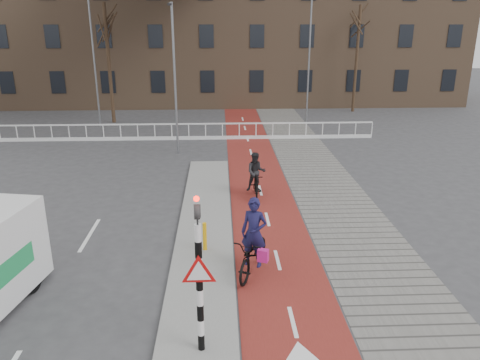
{
  "coord_description": "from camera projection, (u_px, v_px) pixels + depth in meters",
  "views": [
    {
      "loc": [
        -0.14,
        -10.24,
        6.7
      ],
      "look_at": [
        0.52,
        5.0,
        1.5
      ],
      "focal_mm": 35.0,
      "sensor_mm": 36.0,
      "label": 1
    }
  ],
  "objects": [
    {
      "name": "ground",
      "position": [
        228.0,
        300.0,
        11.85
      ],
      "size": [
        120.0,
        120.0,
        0.0
      ],
      "primitive_type": "plane",
      "color": "#38383A",
      "rests_on": "ground"
    },
    {
      "name": "streetlight_right",
      "position": [
        309.0,
        57.0,
        31.33
      ],
      "size": [
        0.12,
        0.12,
        8.87
      ],
      "primitive_type": "cylinder",
      "color": "slate",
      "rests_on": "ground"
    },
    {
      "name": "streetlight_near",
      "position": [
        175.0,
        82.0,
        23.68
      ],
      "size": [
        0.12,
        0.12,
        7.58
      ],
      "primitive_type": "cylinder",
      "color": "slate",
      "rests_on": "ground"
    },
    {
      "name": "tree_right",
      "position": [
        357.0,
        60.0,
        35.31
      ],
      "size": [
        0.22,
        0.22,
        7.84
      ],
      "primitive_type": "cylinder",
      "color": "#322316",
      "rests_on": "ground"
    },
    {
      "name": "tree_mid",
      "position": [
        109.0,
        65.0,
        31.32
      ],
      "size": [
        0.24,
        0.24,
        7.86
      ],
      "primitive_type": "cylinder",
      "color": "#322316",
      "rests_on": "ground"
    },
    {
      "name": "traffic_signal",
      "position": [
        199.0,
        271.0,
        9.27
      ],
      "size": [
        0.8,
        0.8,
        3.68
      ],
      "color": "black",
      "rests_on": "curb_island"
    },
    {
      "name": "railing",
      "position": [
        138.0,
        135.0,
        27.62
      ],
      "size": [
        28.0,
        0.1,
        0.99
      ],
      "color": "silver",
      "rests_on": "ground"
    },
    {
      "name": "cyclist_near",
      "position": [
        254.0,
        248.0,
        12.89
      ],
      "size": [
        1.51,
        2.28,
        2.21
      ],
      "rotation": [
        0.0,
        0.0,
        -0.39
      ],
      "color": "black",
      "rests_on": "bike_lane"
    },
    {
      "name": "streetlight_left",
      "position": [
        94.0,
        60.0,
        29.92
      ],
      "size": [
        0.12,
        0.12,
        8.64
      ],
      "primitive_type": "cylinder",
      "color": "slate",
      "rests_on": "ground"
    },
    {
      "name": "bollard",
      "position": [
        205.0,
        236.0,
        14.06
      ],
      "size": [
        0.12,
        0.12,
        0.87
      ],
      "primitive_type": "cylinder",
      "color": "#F0AC0D",
      "rests_on": "curb_island"
    },
    {
      "name": "cyclist_far",
      "position": [
        256.0,
        179.0,
        18.55
      ],
      "size": [
        0.78,
        1.69,
        1.82
      ],
      "rotation": [
        0.0,
        0.0,
        -0.01
      ],
      "color": "black",
      "rests_on": "bike_lane"
    },
    {
      "name": "bike_lane",
      "position": [
        257.0,
        175.0,
        21.37
      ],
      "size": [
        2.5,
        60.0,
        0.01
      ],
      "primitive_type": "cube",
      "color": "maroon",
      "rests_on": "ground"
    },
    {
      "name": "sidewalk",
      "position": [
        317.0,
        175.0,
        21.48
      ],
      "size": [
        3.0,
        60.0,
        0.01
      ],
      "primitive_type": "cube",
      "color": "slate",
      "rests_on": "ground"
    },
    {
      "name": "curb_island",
      "position": [
        205.0,
        231.0,
        15.58
      ],
      "size": [
        1.8,
        16.0,
        0.12
      ],
      "primitive_type": "cube",
      "color": "gray",
      "rests_on": "ground"
    },
    {
      "name": "townhouse_row",
      "position": [
        184.0,
        7.0,
        39.47
      ],
      "size": [
        46.0,
        10.0,
        15.9
      ],
      "color": "#7F6047",
      "rests_on": "ground"
    }
  ]
}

